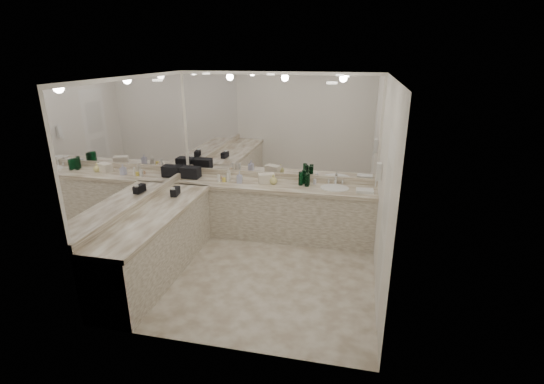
% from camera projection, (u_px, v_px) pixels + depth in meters
% --- Properties ---
extents(floor, '(3.20, 3.20, 0.00)m').
position_uv_depth(floor, '(256.00, 272.00, 5.45)').
color(floor, beige).
rests_on(floor, ground).
extents(ceiling, '(3.20, 3.20, 0.00)m').
position_uv_depth(ceiling, '(253.00, 77.00, 4.57)').
color(ceiling, white).
rests_on(ceiling, floor).
extents(wall_back, '(3.20, 0.02, 2.60)m').
position_uv_depth(wall_back, '(278.00, 155.00, 6.39)').
color(wall_back, silver).
rests_on(wall_back, floor).
extents(wall_left, '(0.02, 3.00, 2.60)m').
position_uv_depth(wall_left, '(141.00, 175.00, 5.33)').
color(wall_left, silver).
rests_on(wall_left, floor).
extents(wall_right, '(0.02, 3.00, 2.60)m').
position_uv_depth(wall_right, '(384.00, 192.00, 4.69)').
color(wall_right, silver).
rests_on(wall_right, floor).
extents(vanity_back_base, '(3.20, 0.60, 0.84)m').
position_uv_depth(vanity_back_base, '(274.00, 212.00, 6.41)').
color(vanity_back_base, silver).
rests_on(vanity_back_base, floor).
extents(vanity_back_top, '(3.20, 0.64, 0.06)m').
position_uv_depth(vanity_back_top, '(274.00, 186.00, 6.25)').
color(vanity_back_top, beige).
rests_on(vanity_back_top, vanity_back_base).
extents(vanity_left_base, '(0.60, 2.40, 0.84)m').
position_uv_depth(vanity_left_base, '(157.00, 246.00, 5.29)').
color(vanity_left_base, silver).
rests_on(vanity_left_base, floor).
extents(vanity_left_top, '(0.64, 2.42, 0.06)m').
position_uv_depth(vanity_left_top, '(154.00, 215.00, 5.14)').
color(vanity_left_top, beige).
rests_on(vanity_left_top, vanity_left_base).
extents(backsplash_back, '(3.20, 0.04, 0.10)m').
position_uv_depth(backsplash_back, '(278.00, 176.00, 6.49)').
color(backsplash_back, beige).
rests_on(backsplash_back, vanity_back_top).
extents(backsplash_left, '(0.04, 3.00, 0.10)m').
position_uv_depth(backsplash_left, '(145.00, 200.00, 5.45)').
color(backsplash_left, beige).
rests_on(backsplash_left, vanity_left_top).
extents(mirror_back, '(3.12, 0.01, 1.55)m').
position_uv_depth(mirror_back, '(278.00, 126.00, 6.22)').
color(mirror_back, white).
rests_on(mirror_back, wall_back).
extents(mirror_left, '(0.01, 2.92, 1.55)m').
position_uv_depth(mirror_left, '(137.00, 141.00, 5.17)').
color(mirror_left, white).
rests_on(mirror_left, wall_left).
extents(sink, '(0.44, 0.44, 0.03)m').
position_uv_depth(sink, '(335.00, 188.00, 6.06)').
color(sink, white).
rests_on(sink, vanity_back_top).
extents(faucet, '(0.24, 0.16, 0.14)m').
position_uv_depth(faucet, '(336.00, 180.00, 6.23)').
color(faucet, silver).
rests_on(faucet, vanity_back_top).
extents(wall_phone, '(0.06, 0.10, 0.24)m').
position_uv_depth(wall_phone, '(379.00, 172.00, 5.32)').
color(wall_phone, white).
rests_on(wall_phone, wall_right).
extents(door, '(0.02, 0.82, 2.10)m').
position_uv_depth(door, '(383.00, 229.00, 4.31)').
color(door, white).
rests_on(door, wall_right).
extents(black_toiletry_bag, '(0.32, 0.20, 0.18)m').
position_uv_depth(black_toiletry_bag, '(191.00, 173.00, 6.52)').
color(black_toiletry_bag, black).
rests_on(black_toiletry_bag, vanity_back_top).
extents(black_bag_spill, '(0.12, 0.21, 0.11)m').
position_uv_depth(black_bag_spill, '(175.00, 192.00, 5.73)').
color(black_bag_spill, black).
rests_on(black_bag_spill, vanity_left_top).
extents(cream_cosmetic_case, '(0.29, 0.24, 0.15)m').
position_uv_depth(cream_cosmetic_case, '(266.00, 178.00, 6.28)').
color(cream_cosmetic_case, beige).
rests_on(cream_cosmetic_case, vanity_back_top).
extents(hand_towel, '(0.26, 0.18, 0.04)m').
position_uv_depth(hand_towel, '(365.00, 191.00, 5.88)').
color(hand_towel, white).
rests_on(hand_towel, vanity_back_top).
extents(lotion_left, '(0.06, 0.06, 0.14)m').
position_uv_depth(lotion_left, '(173.00, 193.00, 5.67)').
color(lotion_left, white).
rests_on(lotion_left, vanity_left_top).
extents(soap_bottle_a, '(0.08, 0.08, 0.20)m').
position_uv_depth(soap_bottle_a, '(229.00, 174.00, 6.43)').
color(soap_bottle_a, beige).
rests_on(soap_bottle_a, vanity_back_top).
extents(soap_bottle_b, '(0.09, 0.10, 0.19)m').
position_uv_depth(soap_bottle_b, '(239.00, 177.00, 6.27)').
color(soap_bottle_b, '#B1B2D1').
rests_on(soap_bottle_b, vanity_back_top).
extents(soap_bottle_c, '(0.16, 0.16, 0.16)m').
position_uv_depth(soap_bottle_c, '(273.00, 179.00, 6.22)').
color(soap_bottle_c, '#DAD07A').
rests_on(soap_bottle_c, vanity_back_top).
extents(green_bottle_0, '(0.07, 0.07, 0.20)m').
position_uv_depth(green_bottle_0, '(307.00, 180.00, 6.11)').
color(green_bottle_0, '#094220').
rests_on(green_bottle_0, vanity_back_top).
extents(green_bottle_1, '(0.07, 0.07, 0.22)m').
position_uv_depth(green_bottle_1, '(304.00, 177.00, 6.24)').
color(green_bottle_1, '#094220').
rests_on(green_bottle_1, vanity_back_top).
extents(green_bottle_2, '(0.07, 0.07, 0.21)m').
position_uv_depth(green_bottle_2, '(301.00, 179.00, 6.16)').
color(green_bottle_2, '#094220').
rests_on(green_bottle_2, vanity_back_top).
extents(green_bottle_3, '(0.07, 0.07, 0.19)m').
position_uv_depth(green_bottle_3, '(308.00, 179.00, 6.19)').
color(green_bottle_3, '#094220').
rests_on(green_bottle_3, vanity_back_top).
extents(green_bottle_4, '(0.07, 0.07, 0.19)m').
position_uv_depth(green_bottle_4, '(304.00, 177.00, 6.25)').
color(green_bottle_4, '#094220').
rests_on(green_bottle_4, vanity_back_top).
extents(amenity_bottle_0, '(0.05, 0.05, 0.09)m').
position_uv_depth(amenity_bottle_0, '(315.00, 182.00, 6.22)').
color(amenity_bottle_0, silver).
rests_on(amenity_bottle_0, vanity_back_top).
extents(amenity_bottle_1, '(0.04, 0.04, 0.06)m').
position_uv_depth(amenity_bottle_1, '(222.00, 178.00, 6.45)').
color(amenity_bottle_1, '#E0B28C').
rests_on(amenity_bottle_1, vanity_back_top).
extents(amenity_bottle_2, '(0.06, 0.06, 0.07)m').
position_uv_depth(amenity_bottle_2, '(224.00, 180.00, 6.34)').
color(amenity_bottle_2, '#F2D84C').
rests_on(amenity_bottle_2, vanity_back_top).
extents(amenity_bottle_3, '(0.04, 0.04, 0.12)m').
position_uv_depth(amenity_bottle_3, '(219.00, 178.00, 6.34)').
color(amenity_bottle_3, white).
rests_on(amenity_bottle_3, vanity_back_top).
extents(amenity_bottle_4, '(0.04, 0.04, 0.13)m').
position_uv_depth(amenity_bottle_4, '(228.00, 178.00, 6.34)').
color(amenity_bottle_4, white).
rests_on(amenity_bottle_4, vanity_back_top).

